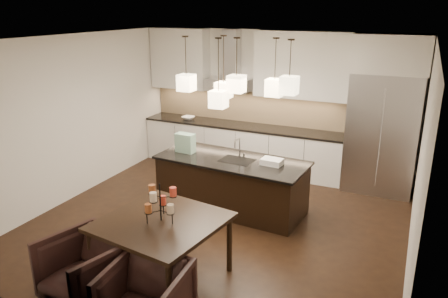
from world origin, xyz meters
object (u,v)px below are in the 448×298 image
at_px(refrigerator, 382,134).
at_px(armchair_left, 85,271).
at_px(island_body, 232,185).
at_px(dining_table, 163,250).

bearing_deg(refrigerator, armchair_left, -119.20).
height_order(island_body, dining_table, island_body).
distance_m(dining_table, armchair_left, 0.92).
height_order(refrigerator, dining_table, refrigerator).
bearing_deg(dining_table, armchair_left, -119.43).
xyz_separation_m(island_body, dining_table, (0.03, -2.18, -0.02)).
height_order(refrigerator, armchair_left, refrigerator).
relative_size(dining_table, armchair_left, 1.54).
xyz_separation_m(dining_table, armchair_left, (-0.56, -0.73, -0.01)).
bearing_deg(dining_table, refrigerator, 70.73).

